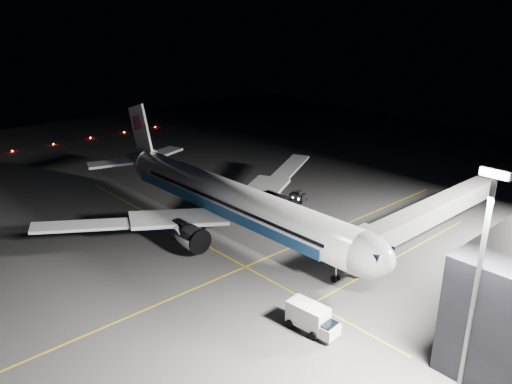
{
  "coord_description": "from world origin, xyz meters",
  "views": [
    {
      "loc": [
        54.92,
        -44.67,
        32.13
      ],
      "look_at": [
        1.4,
        3.7,
        6.0
      ],
      "focal_mm": 35.0,
      "sensor_mm": 36.0,
      "label": 1
    }
  ],
  "objects_px": {
    "baggage_tug": "(298,197)",
    "jet_bridge": "(425,215)",
    "airliner": "(227,199)",
    "safety_cone_a": "(230,213)",
    "safety_cone_b": "(273,233)",
    "floodlight_mast_south": "(480,264)",
    "service_truck": "(312,318)",
    "safety_cone_c": "(300,210)"
  },
  "relations": [
    {
      "from": "airliner",
      "to": "safety_cone_a",
      "type": "xyz_separation_m",
      "value": [
        -4.29,
        4.0,
        -4.83
      ]
    },
    {
      "from": "safety_cone_c",
      "to": "safety_cone_a",
      "type": "bearing_deg",
      "value": -123.91
    },
    {
      "from": "safety_cone_a",
      "to": "safety_cone_c",
      "type": "height_order",
      "value": "safety_cone_a"
    },
    {
      "from": "service_truck",
      "to": "floodlight_mast_south",
      "type": "bearing_deg",
      "value": 10.7
    },
    {
      "from": "service_truck",
      "to": "safety_cone_c",
      "type": "height_order",
      "value": "service_truck"
    },
    {
      "from": "floodlight_mast_south",
      "to": "baggage_tug",
      "type": "relative_size",
      "value": 6.43
    },
    {
      "from": "airliner",
      "to": "safety_cone_b",
      "type": "xyz_separation_m",
      "value": [
        6.07,
        4.0,
        -4.91
      ]
    },
    {
      "from": "jet_bridge",
      "to": "service_truck",
      "type": "xyz_separation_m",
      "value": [
        3.44,
        -28.07,
        -3.0
      ]
    },
    {
      "from": "airliner",
      "to": "baggage_tug",
      "type": "bearing_deg",
      "value": 93.54
    },
    {
      "from": "baggage_tug",
      "to": "jet_bridge",
      "type": "bearing_deg",
      "value": -12.64
    },
    {
      "from": "safety_cone_a",
      "to": "safety_cone_b",
      "type": "height_order",
      "value": "safety_cone_a"
    },
    {
      "from": "service_truck",
      "to": "baggage_tug",
      "type": "height_order",
      "value": "service_truck"
    },
    {
      "from": "airliner",
      "to": "baggage_tug",
      "type": "distance_m",
      "value": 17.55
    },
    {
      "from": "airliner",
      "to": "safety_cone_a",
      "type": "relative_size",
      "value": 93.52
    },
    {
      "from": "floodlight_mast_south",
      "to": "safety_cone_c",
      "type": "distance_m",
      "value": 45.17
    },
    {
      "from": "safety_cone_b",
      "to": "baggage_tug",
      "type": "bearing_deg",
      "value": 118.73
    },
    {
      "from": "jet_bridge",
      "to": "safety_cone_a",
      "type": "distance_m",
      "value": 31.06
    },
    {
      "from": "airliner",
      "to": "safety_cone_b",
      "type": "distance_m",
      "value": 8.77
    },
    {
      "from": "safety_cone_a",
      "to": "safety_cone_b",
      "type": "distance_m",
      "value": 10.37
    },
    {
      "from": "jet_bridge",
      "to": "safety_cone_a",
      "type": "height_order",
      "value": "jet_bridge"
    },
    {
      "from": "jet_bridge",
      "to": "safety_cone_b",
      "type": "distance_m",
      "value": 22.48
    },
    {
      "from": "airliner",
      "to": "safety_cone_c",
      "type": "xyz_separation_m",
      "value": [
        2.43,
        14.0,
        -4.9
      ]
    },
    {
      "from": "airliner",
      "to": "safety_cone_a",
      "type": "height_order",
      "value": "airliner"
    },
    {
      "from": "floodlight_mast_south",
      "to": "service_truck",
      "type": "distance_m",
      "value": 18.56
    },
    {
      "from": "airliner",
      "to": "safety_cone_a",
      "type": "bearing_deg",
      "value": 137.02
    },
    {
      "from": "safety_cone_a",
      "to": "safety_cone_c",
      "type": "relative_size",
      "value": 1.24
    },
    {
      "from": "jet_bridge",
      "to": "service_truck",
      "type": "height_order",
      "value": "jet_bridge"
    },
    {
      "from": "jet_bridge",
      "to": "baggage_tug",
      "type": "height_order",
      "value": "jet_bridge"
    },
    {
      "from": "safety_cone_b",
      "to": "safety_cone_a",
      "type": "bearing_deg",
      "value": 180.0
    },
    {
      "from": "baggage_tug",
      "to": "safety_cone_b",
      "type": "xyz_separation_m",
      "value": [
        7.12,
        -12.99,
        -0.66
      ]
    },
    {
      "from": "safety_cone_a",
      "to": "airliner",
      "type": "bearing_deg",
      "value": -42.98
    },
    {
      "from": "airliner",
      "to": "baggage_tug",
      "type": "xyz_separation_m",
      "value": [
        -1.05,
        16.99,
        -4.24
      ]
    },
    {
      "from": "jet_bridge",
      "to": "baggage_tug",
      "type": "relative_size",
      "value": 10.69
    },
    {
      "from": "floodlight_mast_south",
      "to": "safety_cone_b",
      "type": "xyz_separation_m",
      "value": [
        -35.0,
        10.01,
        -12.12
      ]
    },
    {
      "from": "baggage_tug",
      "to": "safety_cone_b",
      "type": "height_order",
      "value": "baggage_tug"
    },
    {
      "from": "jet_bridge",
      "to": "floodlight_mast_south",
      "type": "height_order",
      "value": "floodlight_mast_south"
    },
    {
      "from": "jet_bridge",
      "to": "safety_cone_b",
      "type": "relative_size",
      "value": 67.24
    },
    {
      "from": "jet_bridge",
      "to": "safety_cone_b",
      "type": "bearing_deg",
      "value": -140.42
    },
    {
      "from": "floodlight_mast_south",
      "to": "safety_cone_c",
      "type": "xyz_separation_m",
      "value": [
        -38.65,
        20.01,
        -12.11
      ]
    },
    {
      "from": "baggage_tug",
      "to": "safety_cone_b",
      "type": "relative_size",
      "value": 6.29
    },
    {
      "from": "service_truck",
      "to": "safety_cone_b",
      "type": "bearing_deg",
      "value": 140.88
    },
    {
      "from": "service_truck",
      "to": "safety_cone_b",
      "type": "xyz_separation_m",
      "value": [
        -20.44,
        14.02,
        -1.33
      ]
    }
  ]
}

